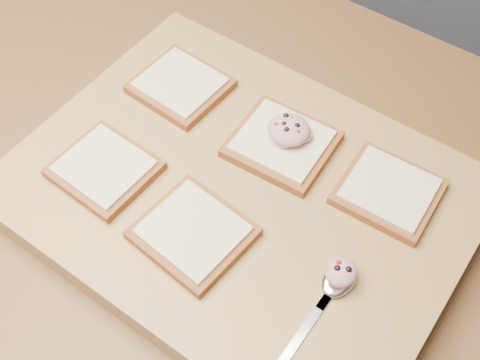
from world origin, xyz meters
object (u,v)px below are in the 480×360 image
at_px(bread_far_center, 282,143).
at_px(tuna_salad_dollop, 289,129).
at_px(cutting_board, 240,196).
at_px(spoon, 333,287).

xyz_separation_m(bread_far_center, tuna_salad_dollop, (0.00, 0.01, 0.02)).
distance_m(cutting_board, bread_far_center, 0.09).
distance_m(bread_far_center, tuna_salad_dollop, 0.02).
xyz_separation_m(cutting_board, spoon, (0.17, -0.05, 0.03)).
bearing_deg(tuna_salad_dollop, spoon, -43.03).
bearing_deg(cutting_board, bread_far_center, 83.90).
bearing_deg(spoon, tuna_salad_dollop, 136.97).
relative_size(cutting_board, spoon, 3.19).
bearing_deg(bread_far_center, cutting_board, -96.10).
xyz_separation_m(cutting_board, tuna_salad_dollop, (0.01, 0.09, 0.05)).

